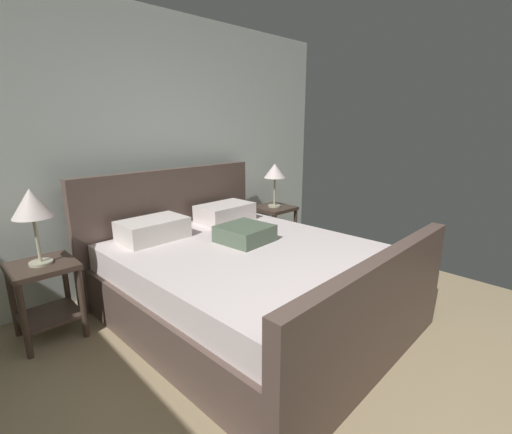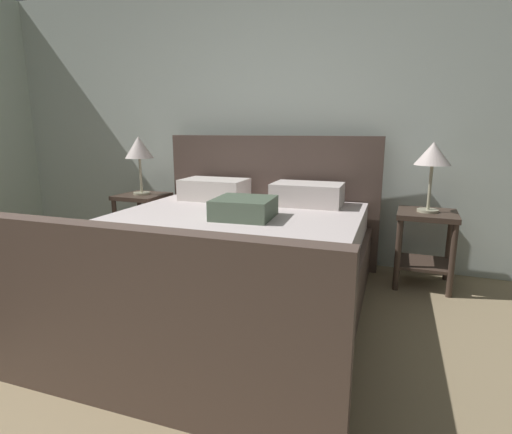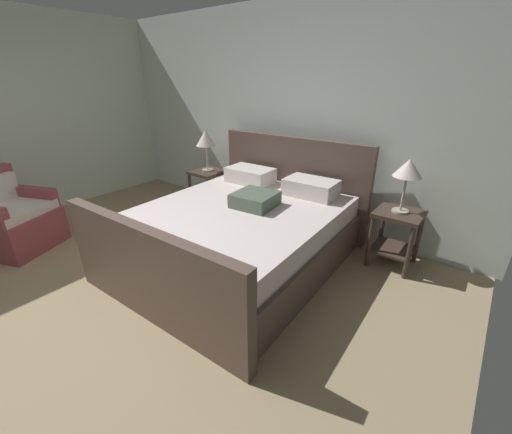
# 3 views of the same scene
# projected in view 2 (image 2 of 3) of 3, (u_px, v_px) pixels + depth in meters

# --- Properties ---
(wall_back) EXTENTS (5.55, 0.12, 2.67)m
(wall_back) POSITION_uv_depth(u_px,v_px,m) (237.00, 118.00, 3.96)
(wall_back) COLOR silver
(wall_back) RESTS_ON ground
(bed) EXTENTS (2.06, 2.39, 1.17)m
(bed) POSITION_uv_depth(u_px,v_px,m) (226.00, 258.00, 2.80)
(bed) COLOR brown
(bed) RESTS_ON ground
(nightstand_right) EXTENTS (0.44, 0.44, 0.60)m
(nightstand_right) POSITION_uv_depth(u_px,v_px,m) (425.00, 236.00, 3.15)
(nightstand_right) COLOR #443329
(nightstand_right) RESTS_ON ground
(table_lamp_right) EXTENTS (0.27, 0.27, 0.54)m
(table_lamp_right) POSITION_uv_depth(u_px,v_px,m) (433.00, 156.00, 3.01)
(table_lamp_right) COLOR #B7B293
(table_lamp_right) RESTS_ON nightstand_right
(nightstand_left) EXTENTS (0.44, 0.44, 0.60)m
(nightstand_left) POSITION_uv_depth(u_px,v_px,m) (143.00, 214.00, 3.99)
(nightstand_left) COLOR #443329
(nightstand_left) RESTS_ON ground
(table_lamp_left) EXTENTS (0.27, 0.27, 0.56)m
(table_lamp_left) POSITION_uv_depth(u_px,v_px,m) (139.00, 149.00, 3.85)
(table_lamp_left) COLOR #B7B293
(table_lamp_left) RESTS_ON nightstand_left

